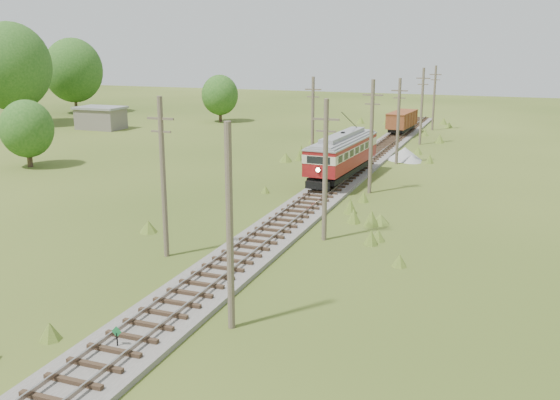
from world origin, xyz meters
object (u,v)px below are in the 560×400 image
at_px(gondola, 402,120).
at_px(gravel_pile, 406,154).
at_px(switch_marker, 117,337).
at_px(streetcar, 342,152).

relative_size(gondola, gravel_pile, 1.98).
bearing_deg(gondola, switch_marker, -85.64).
bearing_deg(streetcar, gondola, 93.23).
bearing_deg(gravel_pile, streetcar, -106.56).
relative_size(streetcar, gravel_pile, 3.17).
relative_size(switch_marker, streetcar, 0.09).
bearing_deg(switch_marker, gondola, 89.82).
bearing_deg(switch_marker, streetcar, 89.65).
distance_m(streetcar, gravel_pile, 12.57).
relative_size(streetcar, gondola, 1.60).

